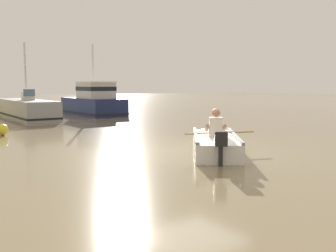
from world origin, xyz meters
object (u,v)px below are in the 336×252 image
object	(u,v)px
rowboat_with_person	(215,143)
moored_boat_grey	(26,109)
moored_boat_navy	(94,102)
mooring_buoy	(2,130)

from	to	relation	value
rowboat_with_person	moored_boat_grey	xyz separation A→B (m)	(-1.19, 13.96, 0.22)
moored_boat_grey	moored_boat_navy	xyz separation A→B (m)	(3.83, -0.29, 0.28)
rowboat_with_person	moored_boat_navy	world-z (taller)	moored_boat_navy
rowboat_with_person	moored_boat_navy	xyz separation A→B (m)	(2.64, 13.67, 0.50)
moored_boat_grey	moored_boat_navy	size ratio (longest dim) A/B	1.33
moored_boat_grey	rowboat_with_person	bearing A→B (deg)	-85.12
moored_boat_navy	moored_boat_grey	bearing A→B (deg)	175.63
moored_boat_grey	moored_boat_navy	distance (m)	3.85
moored_boat_navy	mooring_buoy	distance (m)	9.33
rowboat_with_person	moored_boat_grey	world-z (taller)	moored_boat_grey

